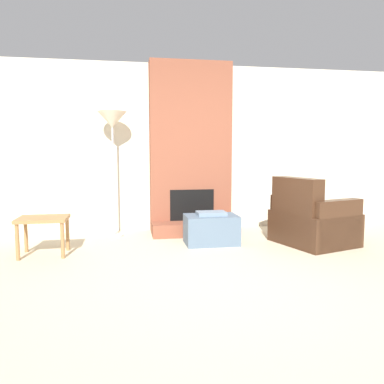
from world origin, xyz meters
The scene contains 7 objects.
ground_plane centered at (0.00, 0.00, 0.00)m, with size 24.00×24.00×0.00m, color beige.
wall_back centered at (0.00, 2.72, 1.30)m, with size 7.50×0.06×2.60m, color beige.
fireplace centered at (0.00, 2.51, 1.20)m, with size 1.25×0.68×2.60m.
ottoman centered at (0.14, 1.64, 0.20)m, with size 0.71×0.46×0.44m.
armchair centered at (1.44, 1.40, 0.29)m, with size 1.08×1.13×0.91m.
side_table centered at (-1.97, 1.43, 0.39)m, with size 0.57×0.44×0.46m.
floor_lamp_left centered at (-1.17, 2.35, 1.63)m, with size 0.42×0.42×1.82m.
Camera 1 is at (-0.95, -3.22, 1.23)m, focal length 35.00 mm.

